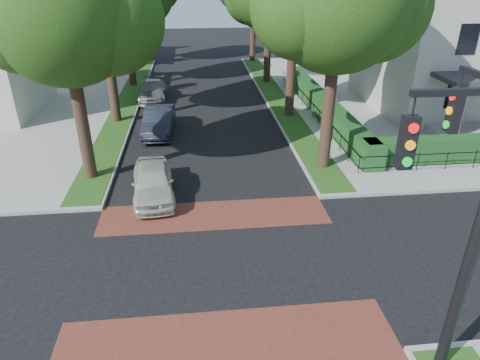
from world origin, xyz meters
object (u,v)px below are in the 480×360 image
at_px(parked_car_front, 153,182).
at_px(parked_car_rear, 153,91).
at_px(parked_car_middle, 159,121).
at_px(traffic_signal, 471,198).

bearing_deg(parked_car_front, parked_car_rear, 88.47).
height_order(parked_car_middle, parked_car_rear, parked_car_middle).
relative_size(traffic_signal, parked_car_front, 1.90).
bearing_deg(traffic_signal, parked_car_rear, 109.17).
distance_m(parked_car_front, parked_car_rear, 15.03).
distance_m(traffic_signal, parked_car_front, 12.61).
distance_m(parked_car_middle, parked_car_rear, 7.25).
relative_size(parked_car_middle, parked_car_rear, 1.01).
relative_size(traffic_signal, parked_car_rear, 1.75).
distance_m(traffic_signal, parked_car_rear, 26.15).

